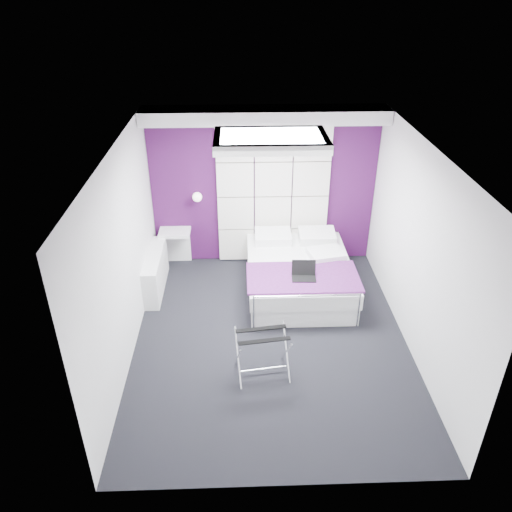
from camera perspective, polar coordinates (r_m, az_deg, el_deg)
The scene contains 15 objects.
floor at distance 6.79m, azimuth 1.70°, elevation -9.47°, with size 4.40×4.40×0.00m, color black.
ceiling at distance 5.53m, azimuth 2.11°, elevation 11.89°, with size 4.40×4.40×0.00m, color white.
wall_back at distance 8.04m, azimuth 0.86°, elevation 7.88°, with size 3.60×3.60×0.00m, color silver.
wall_left at distance 6.21m, azimuth -14.94°, elevation -0.19°, with size 4.40×4.40×0.00m, color silver.
wall_right at distance 6.43m, azimuth 18.11°, elevation 0.38°, with size 4.40×4.40×0.00m, color silver.
accent_wall at distance 8.03m, azimuth 0.87°, elevation 7.85°, with size 3.58×0.02×2.58m, color #3A0E3D.
soffit at distance 7.43m, azimuth 1.03°, elevation 15.77°, with size 3.58×0.50×0.20m, color white.
headboard at distance 8.04m, azimuth 1.95°, elevation 6.87°, with size 1.80×0.08×2.30m, color silver, non-canonical shape.
skylight at distance 6.12m, azimuth 1.71°, elevation 13.17°, with size 1.36×0.86×0.12m, color white, non-canonical shape.
wall_lamp at distance 7.96m, azimuth -6.72°, elevation 6.82°, with size 0.15×0.15×0.15m, color white.
radiator at distance 7.78m, azimuth -11.39°, elevation -1.78°, with size 0.22×1.20×0.60m, color white.
bed at distance 7.63m, azimuth 4.88°, elevation -2.07°, with size 1.59×1.91×0.68m.
nightstand at distance 8.22m, azimuth -9.27°, elevation 2.73°, with size 0.50×0.39×0.06m, color white.
luggage_rack at distance 6.10m, azimuth 0.75°, elevation -11.14°, with size 0.61×0.45×0.60m.
laptop at distance 7.06m, azimuth 5.45°, elevation -1.98°, with size 0.34×0.24×0.24m.
Camera 1 is at (-0.39, -5.25, 4.30)m, focal length 35.00 mm.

